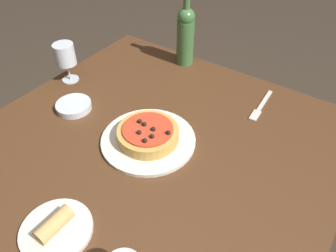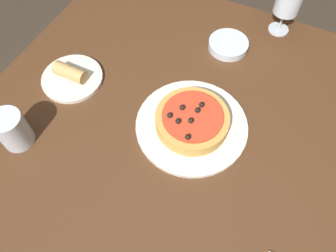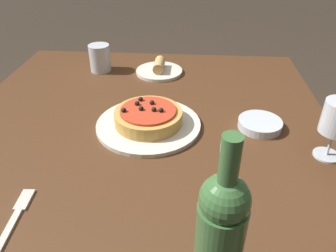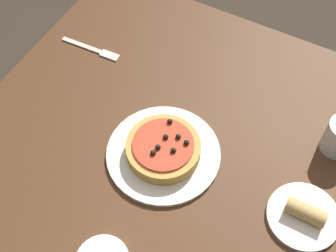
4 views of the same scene
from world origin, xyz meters
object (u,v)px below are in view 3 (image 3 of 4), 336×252
object	(u,v)px
dinner_plate	(149,125)
wine_bottle	(220,236)
dining_table	(145,146)
side_plate	(159,70)
fork	(14,220)
side_bowl	(260,124)
pizza	(148,116)
water_cup	(100,58)

from	to	relation	value
dinner_plate	wine_bottle	distance (m)	0.51
dining_table	side_plate	bearing A→B (deg)	-2.04
side_plate	fork	bearing A→B (deg)	163.60
side_bowl	fork	bearing A→B (deg)	125.10
wine_bottle	side_bowl	world-z (taller)	wine_bottle
dining_table	side_plate	size ratio (longest dim) A/B	6.33
dining_table	pizza	world-z (taller)	pizza
dinner_plate	fork	size ratio (longest dim) A/B	1.52
dining_table	side_plate	xyz separation A→B (m)	(0.35, -0.01, 0.10)
dining_table	water_cup	xyz separation A→B (m)	(0.36, 0.21, 0.14)
water_cup	side_bowl	size ratio (longest dim) A/B	0.82
dinner_plate	side_bowl	xyz separation A→B (m)	(0.02, -0.31, 0.01)
wine_bottle	side_plate	world-z (taller)	wine_bottle
wine_bottle	pizza	bearing A→B (deg)	19.29
water_cup	side_bowl	world-z (taller)	water_cup
wine_bottle	side_bowl	size ratio (longest dim) A/B	2.44
side_bowl	fork	size ratio (longest dim) A/B	0.63
side_bowl	fork	world-z (taller)	side_bowl
dining_table	side_plate	world-z (taller)	side_plate
dining_table	fork	bearing A→B (deg)	152.06
water_cup	fork	distance (m)	0.75
dining_table	water_cup	bearing A→B (deg)	30.84
wine_bottle	fork	distance (m)	0.42
pizza	side_bowl	size ratio (longest dim) A/B	1.56
water_cup	pizza	bearing A→B (deg)	-148.73
pizza	fork	size ratio (longest dim) A/B	0.98
wine_bottle	dining_table	bearing A→B (deg)	20.30
water_cup	fork	xyz separation A→B (m)	(-0.74, -0.01, -0.05)
side_bowl	side_plate	world-z (taller)	side_plate
pizza	side_bowl	bearing A→B (deg)	-86.97
water_cup	fork	bearing A→B (deg)	-179.24
wine_bottle	fork	xyz separation A→B (m)	(0.11, 0.39, -0.12)
dinner_plate	water_cup	xyz separation A→B (m)	(0.38, 0.23, 0.04)
pizza	dining_table	bearing A→B (deg)	37.09
dining_table	wine_bottle	bearing A→B (deg)	-159.70
wine_bottle	side_plate	bearing A→B (deg)	11.39
dining_table	dinner_plate	bearing A→B (deg)	-142.84
wine_bottle	dinner_plate	bearing A→B (deg)	19.28
side_bowl	side_plate	size ratio (longest dim) A/B	0.70
dinner_plate	pizza	bearing A→B (deg)	48.27
dining_table	dinner_plate	size ratio (longest dim) A/B	3.76
side_plate	dinner_plate	bearing A→B (deg)	-179.08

